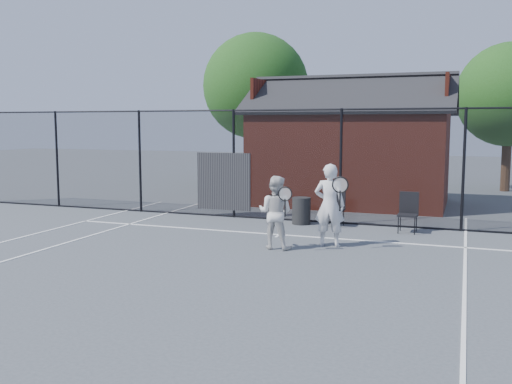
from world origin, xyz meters
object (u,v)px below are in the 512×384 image
(player_back, at_px, (275,212))
(chair_right, at_px, (408,213))
(chair_left, at_px, (335,208))
(clubhouse, at_px, (351,155))
(player_front, at_px, (330,205))
(waste_bin, at_px, (301,211))

(player_back, height_order, chair_right, player_back)
(player_back, bearing_deg, chair_left, 78.87)
(clubhouse, bearing_deg, player_front, -82.73)
(chair_left, xyz_separation_m, waste_bin, (-0.89, 0.00, -0.12))
(clubhouse, relative_size, chair_left, 6.88)
(chair_right, height_order, waste_bin, chair_right)
(clubhouse, xyz_separation_m, chair_left, (0.46, -4.40, -1.13))
(player_front, bearing_deg, clubhouse, 97.27)
(player_back, bearing_deg, player_front, 31.02)
(chair_left, relative_size, waste_bin, 1.35)
(player_front, xyz_separation_m, waste_bin, (-1.30, 2.43, -0.54))
(clubhouse, xyz_separation_m, waste_bin, (-0.43, -4.40, -1.26))
(player_back, relative_size, chair_left, 1.62)
(clubhouse, height_order, chair_left, clubhouse)
(player_front, xyz_separation_m, chair_right, (1.42, 2.14, -0.41))
(player_back, distance_m, chair_left, 3.11)
(clubhouse, distance_m, chair_left, 4.57)
(player_back, xyz_separation_m, chair_left, (0.60, 3.04, -0.29))
(player_front, height_order, player_back, player_front)
(chair_left, height_order, chair_right, chair_right)
(clubhouse, distance_m, chair_right, 5.34)
(waste_bin, bearing_deg, player_front, -61.80)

